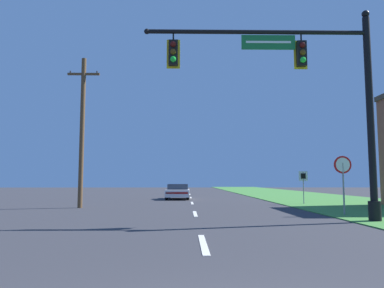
{
  "coord_description": "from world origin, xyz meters",
  "views": [
    {
      "loc": [
        -0.41,
        -2.91,
        1.47
      ],
      "look_at": [
        0.0,
        22.54,
        3.98
      ],
      "focal_mm": 35.0,
      "sensor_mm": 36.0,
      "label": 1
    }
  ],
  "objects": [
    {
      "name": "signal_mast",
      "position": [
        4.38,
        10.62,
        4.76
      ],
      "size": [
        8.61,
        0.47,
        7.88
      ],
      "color": "black",
      "rests_on": "grass_verge_right"
    },
    {
      "name": "car_ahead",
      "position": [
        -1.06,
        27.45,
        0.6
      ],
      "size": [
        1.89,
        4.46,
        1.19
      ],
      "color": "black",
      "rests_on": "ground"
    },
    {
      "name": "grass_verge_right",
      "position": [
        10.5,
        30.0,
        0.02
      ],
      "size": [
        10.0,
        110.0,
        0.04
      ],
      "color": "#428438",
      "rests_on": "ground"
    },
    {
      "name": "route_sign_post",
      "position": [
        6.99,
        20.64,
        1.53
      ],
      "size": [
        0.55,
        0.06,
        2.03
      ],
      "color": "gray",
      "rests_on": "grass_verge_right"
    },
    {
      "name": "utility_pole_near",
      "position": [
        -6.21,
        17.84,
        4.34
      ],
      "size": [
        1.8,
        0.26,
        8.38
      ],
      "color": "brown",
      "rests_on": "ground"
    },
    {
      "name": "stop_sign",
      "position": [
        6.36,
        13.14,
        1.86
      ],
      "size": [
        0.76,
        0.07,
        2.5
      ],
      "color": "gray",
      "rests_on": "grass_verge_right"
    },
    {
      "name": "road_center_line",
      "position": [
        0.0,
        22.0,
        0.01
      ],
      "size": [
        0.16,
        34.8,
        0.01
      ],
      "color": "silver",
      "rests_on": "ground"
    }
  ]
}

